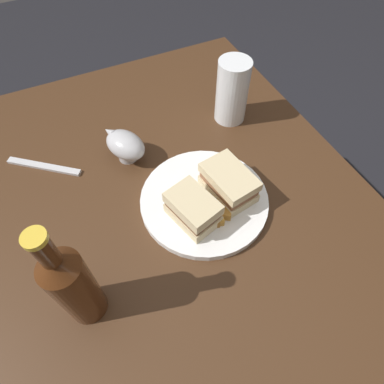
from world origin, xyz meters
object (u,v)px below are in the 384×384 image
(sandwich_half_left, at_px, (193,209))
(cider_bottle, at_px, (73,285))
(plate, at_px, (204,200))
(gravy_boat, at_px, (125,145))
(sandwich_half_right, at_px, (229,183))
(fork, at_px, (44,166))
(pint_glass, at_px, (232,95))

(sandwich_half_left, bearing_deg, cider_bottle, -71.69)
(plate, bearing_deg, gravy_boat, -151.05)
(sandwich_half_right, distance_m, gravy_boat, 0.26)
(gravy_boat, bearing_deg, plate, 28.95)
(gravy_boat, bearing_deg, fork, -106.05)
(sandwich_half_right, bearing_deg, fork, -126.06)
(fork, bearing_deg, sandwich_half_right, -177.98)
(plate, height_order, gravy_boat, gravy_boat)
(plate, bearing_deg, fork, -130.07)
(plate, relative_size, gravy_boat, 2.21)
(sandwich_half_left, relative_size, pint_glass, 0.72)
(plate, xyz_separation_m, fork, (-0.25, -0.29, -0.00))
(sandwich_half_right, bearing_deg, pint_glass, 149.92)
(cider_bottle, bearing_deg, sandwich_half_right, 107.67)
(pint_glass, relative_size, fork, 0.90)
(plate, xyz_separation_m, sandwich_half_right, (0.01, 0.05, 0.04))
(fork, bearing_deg, gravy_boat, -157.97)
(plate, distance_m, pint_glass, 0.29)
(plate, bearing_deg, pint_glass, 139.94)
(sandwich_half_left, height_order, gravy_boat, sandwich_half_left)
(gravy_boat, xyz_separation_m, fork, (-0.05, -0.19, -0.04))
(fork, bearing_deg, plate, 178.01)
(sandwich_half_left, bearing_deg, plate, 128.00)
(sandwich_half_right, bearing_deg, sandwich_half_left, -73.96)
(sandwich_half_left, relative_size, sandwich_half_right, 0.92)
(sandwich_half_right, height_order, cider_bottle, cider_bottle)
(pint_glass, bearing_deg, sandwich_half_right, -30.08)
(sandwich_half_left, distance_m, sandwich_half_right, 0.10)
(sandwich_half_right, bearing_deg, plate, -95.91)
(gravy_boat, bearing_deg, sandwich_half_right, 38.85)
(sandwich_half_left, height_order, fork, sandwich_half_left)
(sandwich_half_right, relative_size, fork, 0.70)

